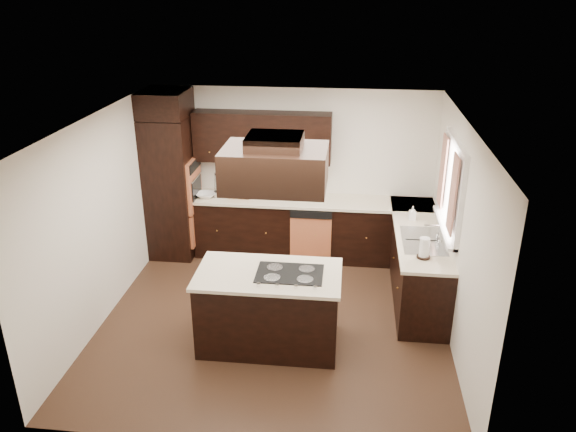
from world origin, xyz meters
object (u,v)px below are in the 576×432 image
object	(u,v)px
island	(269,310)
spice_rack	(239,190)
range_hood	(275,168)
oven_column	(172,187)

from	to	relation	value
island	spice_rack	xyz separation A→B (m)	(-0.77, 2.23, 0.61)
range_hood	spice_rack	bearing A→B (deg)	110.59
oven_column	range_hood	bearing A→B (deg)	-50.26
oven_column	island	xyz separation A→B (m)	(1.78, -2.20, -0.62)
oven_column	spice_rack	distance (m)	1.02
spice_rack	oven_column	bearing A→B (deg)	-171.65
oven_column	spice_rack	xyz separation A→B (m)	(1.02, 0.03, -0.01)
oven_column	range_hood	distance (m)	3.13
oven_column	island	size ratio (longest dim) A/B	1.36
range_hood	island	bearing A→B (deg)	146.98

